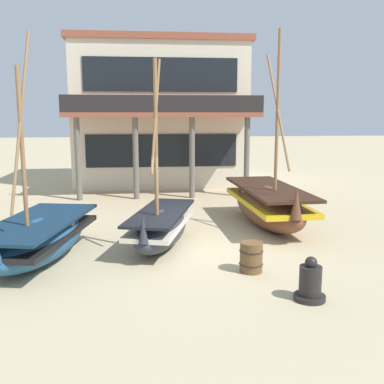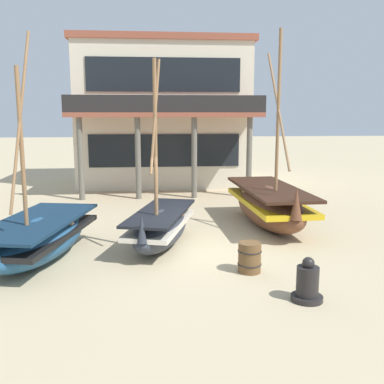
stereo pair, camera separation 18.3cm
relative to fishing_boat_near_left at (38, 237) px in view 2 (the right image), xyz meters
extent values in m
plane|color=tan|center=(3.99, 0.41, -0.57)|extent=(120.00, 120.00, 0.00)
ellipsoid|color=#23517A|center=(0.00, 0.02, -0.06)|extent=(2.50, 4.48, 1.02)
cube|color=black|center=(0.00, 0.02, 0.07)|extent=(2.49, 4.32, 0.12)
cube|color=#132C43|center=(0.00, 0.02, 0.41)|extent=(2.54, 4.41, 0.07)
cylinder|color=olive|center=(-0.10, -0.50, 2.11)|extent=(0.10, 0.10, 3.94)
cylinder|color=olive|center=(-0.10, -0.50, 2.88)|extent=(0.36, 1.42, 4.10)
cube|color=olive|center=(0.07, 0.33, 0.29)|extent=(1.59, 0.48, 0.06)
ellipsoid|color=brown|center=(6.62, 2.78, 0.07)|extent=(1.83, 5.03, 1.28)
cube|color=gold|center=(6.62, 2.78, 0.23)|extent=(1.84, 4.84, 0.15)
cube|color=#351E13|center=(6.62, 2.78, 0.66)|extent=(1.88, 4.94, 0.09)
cone|color=brown|center=(6.72, 0.40, 0.65)|extent=(0.34, 0.34, 0.90)
cylinder|color=olive|center=(6.65, 2.16, 2.90)|extent=(0.10, 0.10, 5.14)
cylinder|color=olive|center=(6.65, 2.16, 3.17)|extent=(0.16, 2.36, 3.48)
cube|color=olive|center=(6.61, 3.16, 0.52)|extent=(1.57, 0.22, 0.06)
ellipsoid|color=#2D333D|center=(3.09, 0.88, -0.08)|extent=(2.16, 3.89, 0.98)
cube|color=silver|center=(3.09, 0.88, 0.05)|extent=(2.13, 3.75, 0.12)
cube|color=black|center=(3.09, 0.88, 0.38)|extent=(2.17, 3.83, 0.07)
cone|color=#2D333D|center=(2.60, -0.83, 0.37)|extent=(0.29, 0.29, 0.69)
cylinder|color=olive|center=(2.96, 0.44, 2.25)|extent=(0.10, 0.10, 4.27)
cylinder|color=olive|center=(2.96, 0.44, 2.98)|extent=(0.34, 0.99, 2.88)
cube|color=olive|center=(3.16, 1.15, 0.27)|extent=(1.13, 0.46, 0.06)
cylinder|color=black|center=(5.82, -3.06, -0.52)|extent=(0.62, 0.62, 0.10)
cylinder|color=black|center=(5.82, -3.06, -0.18)|extent=(0.43, 0.43, 0.58)
sphere|color=black|center=(5.82, -3.06, 0.19)|extent=(0.24, 0.24, 0.24)
cylinder|color=brown|center=(5.05, -1.40, -0.22)|extent=(0.52, 0.52, 0.70)
torus|color=black|center=(5.05, -1.40, -0.07)|extent=(0.56, 0.56, 0.03)
torus|color=black|center=(5.05, -1.40, -0.37)|extent=(0.56, 0.56, 0.03)
cube|color=beige|center=(3.51, 12.78, 2.88)|extent=(8.36, 5.77, 6.91)
cube|color=brown|center=(3.51, 12.78, 6.49)|extent=(8.70, 6.00, 0.30)
cube|color=black|center=(3.51, 9.87, 1.33)|extent=(7.02, 0.06, 1.52)
cube|color=black|center=(3.51, 9.87, 4.78)|extent=(7.02, 0.06, 1.52)
cube|color=brown|center=(3.51, 8.72, 2.98)|extent=(8.36, 2.34, 0.20)
cylinder|color=#666056|center=(-0.08, 7.90, 1.16)|extent=(0.24, 0.24, 3.45)
cylinder|color=#666056|center=(2.31, 7.90, 1.16)|extent=(0.24, 0.24, 3.45)
cylinder|color=#666056|center=(4.70, 7.90, 1.16)|extent=(0.24, 0.24, 3.45)
cylinder|color=#666056|center=(7.09, 7.90, 1.16)|extent=(0.24, 0.24, 3.45)
cube|color=black|center=(3.51, 7.60, 3.43)|extent=(8.36, 0.08, 0.70)
camera|label=1|loc=(2.64, -11.01, 3.02)|focal=41.73mm
camera|label=2|loc=(2.82, -11.02, 3.02)|focal=41.73mm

